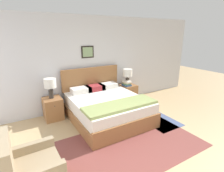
{
  "coord_description": "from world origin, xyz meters",
  "views": [
    {
      "loc": [
        -2.04,
        -1.57,
        2.13
      ],
      "look_at": [
        -0.13,
        1.67,
        0.99
      ],
      "focal_mm": 28.0,
      "sensor_mm": 36.0,
      "label": 1
    }
  ],
  "objects_px": {
    "bed": "(107,107)",
    "table_lamp_by_door": "(128,74)",
    "nightstand_near_window": "(53,108)",
    "table_lamp_near_window": "(50,85)",
    "nightstand_by_door": "(128,93)"
  },
  "relations": [
    {
      "from": "bed",
      "to": "nightstand_near_window",
      "type": "bearing_deg",
      "value": 148.52
    },
    {
      "from": "nightstand_near_window",
      "to": "nightstand_by_door",
      "type": "xyz_separation_m",
      "value": [
        2.36,
        0.0,
        0.0
      ]
    },
    {
      "from": "nightstand_near_window",
      "to": "table_lamp_near_window",
      "type": "distance_m",
      "value": 0.63
    },
    {
      "from": "table_lamp_near_window",
      "to": "nightstand_by_door",
      "type": "bearing_deg",
      "value": -0.63
    },
    {
      "from": "bed",
      "to": "nightstand_near_window",
      "type": "distance_m",
      "value": 1.38
    },
    {
      "from": "bed",
      "to": "table_lamp_by_door",
      "type": "height_order",
      "value": "bed"
    },
    {
      "from": "nightstand_near_window",
      "to": "table_lamp_near_window",
      "type": "height_order",
      "value": "table_lamp_near_window"
    },
    {
      "from": "bed",
      "to": "nightstand_near_window",
      "type": "height_order",
      "value": "bed"
    },
    {
      "from": "bed",
      "to": "table_lamp_by_door",
      "type": "bearing_deg",
      "value": 32.81
    },
    {
      "from": "table_lamp_near_window",
      "to": "table_lamp_by_door",
      "type": "relative_size",
      "value": 1.0
    },
    {
      "from": "nightstand_near_window",
      "to": "table_lamp_near_window",
      "type": "xyz_separation_m",
      "value": [
        -0.0,
        0.03,
        0.63
      ]
    },
    {
      "from": "nightstand_near_window",
      "to": "table_lamp_by_door",
      "type": "xyz_separation_m",
      "value": [
        2.34,
        0.03,
        0.63
      ]
    },
    {
      "from": "bed",
      "to": "table_lamp_by_door",
      "type": "xyz_separation_m",
      "value": [
        1.16,
        0.75,
        0.58
      ]
    },
    {
      "from": "nightstand_near_window",
      "to": "table_lamp_near_window",
      "type": "relative_size",
      "value": 1.1
    },
    {
      "from": "nightstand_near_window",
      "to": "nightstand_by_door",
      "type": "height_order",
      "value": "same"
    }
  ]
}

